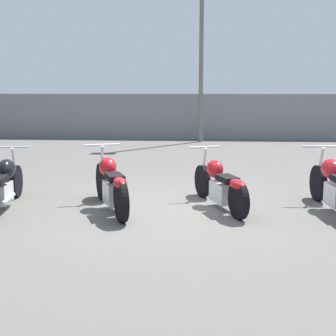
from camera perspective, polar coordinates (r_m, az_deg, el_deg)
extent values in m
plane|color=#5B5954|center=(7.74, -0.19, -5.23)|extent=(60.00, 60.00, 0.00)
cube|color=gray|center=(18.40, 2.23, 6.27)|extent=(40.00, 0.04, 1.76)
cylinder|color=slate|center=(17.58, 4.11, 16.18)|extent=(0.16, 0.16, 7.94)
cylinder|color=black|center=(9.07, -18.02, -1.55)|extent=(0.18, 0.60, 0.60)
cube|color=silver|center=(8.26, -19.45, -2.92)|extent=(0.27, 0.58, 0.33)
ellipsoid|color=black|center=(8.45, -19.11, -0.13)|extent=(0.35, 0.49, 0.34)
cylinder|color=silver|center=(8.87, -18.40, 2.43)|extent=(0.62, 0.12, 0.04)
cylinder|color=silver|center=(8.97, -18.21, 0.42)|extent=(0.08, 0.25, 0.63)
cylinder|color=silver|center=(8.10, -18.91, -3.58)|extent=(0.16, 0.66, 0.07)
cylinder|color=black|center=(8.53, -8.07, -1.64)|extent=(0.35, 0.65, 0.66)
cylinder|color=black|center=(7.07, -5.74, -3.98)|extent=(0.35, 0.65, 0.66)
cube|color=silver|center=(7.73, -6.89, -3.06)|extent=(0.40, 0.58, 0.36)
ellipsoid|color=red|center=(7.91, -7.34, 0.14)|extent=(0.43, 0.51, 0.33)
cube|color=black|center=(7.42, -6.52, -1.13)|extent=(0.41, 0.53, 0.10)
ellipsoid|color=red|center=(7.06, -5.87, -1.81)|extent=(0.35, 0.48, 0.16)
cylinder|color=silver|center=(8.33, -8.05, 2.81)|extent=(0.61, 0.28, 0.04)
cylinder|color=silver|center=(8.43, -8.06, 0.56)|extent=(0.15, 0.26, 0.66)
cylinder|color=silver|center=(7.63, -5.76, -3.72)|extent=(0.29, 0.56, 0.07)
cylinder|color=black|center=(8.67, 4.23, -1.61)|extent=(0.30, 0.59, 0.59)
cylinder|color=black|center=(7.27, 8.58, -3.91)|extent=(0.30, 0.59, 0.59)
cube|color=silver|center=(7.90, 6.43, -2.99)|extent=(0.38, 0.59, 0.33)
ellipsoid|color=#AD1419|center=(8.07, 5.74, -0.11)|extent=(0.39, 0.49, 0.31)
cube|color=black|center=(7.61, 7.24, -1.34)|extent=(0.38, 0.51, 0.10)
ellipsoid|color=#AD1419|center=(7.27, 8.46, -2.00)|extent=(0.34, 0.48, 0.16)
cylinder|color=silver|center=(8.47, 4.52, 2.56)|extent=(0.58, 0.25, 0.04)
cylinder|color=silver|center=(8.56, 4.37, 0.45)|extent=(0.13, 0.25, 0.63)
cylinder|color=silver|center=(7.82, 7.67, -3.59)|extent=(0.32, 0.71, 0.07)
cylinder|color=black|center=(8.78, 17.83, -1.76)|extent=(0.16, 0.65, 0.64)
cube|color=silver|center=(8.05, 19.71, -3.11)|extent=(0.25, 0.54, 0.35)
ellipsoid|color=red|center=(8.20, 19.24, -0.10)|extent=(0.33, 0.51, 0.33)
cylinder|color=silver|center=(8.58, 18.29, 2.51)|extent=(0.69, 0.11, 0.04)
cylinder|color=silver|center=(8.67, 18.06, 0.35)|extent=(0.08, 0.26, 0.65)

